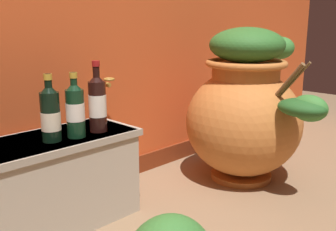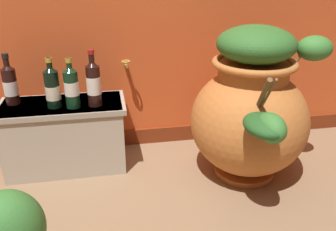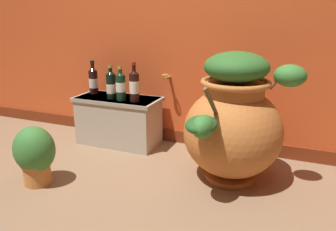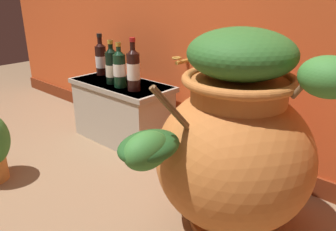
{
  "view_description": "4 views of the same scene",
  "coord_description": "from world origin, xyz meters",
  "px_view_note": "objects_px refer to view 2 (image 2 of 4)",
  "views": [
    {
      "loc": [
        -1.29,
        -0.57,
        0.88
      ],
      "look_at": [
        -0.03,
        0.68,
        0.45
      ],
      "focal_mm": 41.9,
      "sensor_mm": 36.0,
      "label": 1
    },
    {
      "loc": [
        -0.25,
        -1.04,
        1.13
      ],
      "look_at": [
        0.07,
        0.71,
        0.36
      ],
      "focal_mm": 37.73,
      "sensor_mm": 36.0,
      "label": 2
    },
    {
      "loc": [
        0.89,
        -1.42,
        1.07
      ],
      "look_at": [
        0.03,
        0.69,
        0.37
      ],
      "focal_mm": 35.41,
      "sensor_mm": 36.0,
      "label": 3
    },
    {
      "loc": [
        1.12,
        -0.46,
        0.98
      ],
      "look_at": [
        0.1,
        0.68,
        0.39
      ],
      "focal_mm": 35.53,
      "sensor_mm": 36.0,
      "label": 4
    }
  ],
  "objects_px": {
    "terracotta_urn": "(251,110)",
    "wine_bottle_middle": "(71,86)",
    "wine_bottle_right": "(52,86)",
    "wine_bottle_back": "(94,82)",
    "wine_bottle_left": "(10,83)"
  },
  "relations": [
    {
      "from": "terracotta_urn",
      "to": "wine_bottle_right",
      "type": "distance_m",
      "value": 1.08
    },
    {
      "from": "terracotta_urn",
      "to": "wine_bottle_middle",
      "type": "xyz_separation_m",
      "value": [
        -0.95,
        0.21,
        0.13
      ]
    },
    {
      "from": "wine_bottle_middle",
      "to": "wine_bottle_right",
      "type": "height_order",
      "value": "wine_bottle_right"
    },
    {
      "from": "terracotta_urn",
      "to": "wine_bottle_left",
      "type": "distance_m",
      "value": 1.33
    },
    {
      "from": "wine_bottle_right",
      "to": "wine_bottle_middle",
      "type": "bearing_deg",
      "value": -11.71
    },
    {
      "from": "wine_bottle_left",
      "to": "wine_bottle_middle",
      "type": "relative_size",
      "value": 1.04
    },
    {
      "from": "wine_bottle_right",
      "to": "wine_bottle_back",
      "type": "relative_size",
      "value": 0.88
    },
    {
      "from": "wine_bottle_left",
      "to": "terracotta_urn",
      "type": "bearing_deg",
      "value": -14.34
    },
    {
      "from": "wine_bottle_right",
      "to": "wine_bottle_back",
      "type": "height_order",
      "value": "wine_bottle_back"
    },
    {
      "from": "wine_bottle_middle",
      "to": "wine_bottle_back",
      "type": "distance_m",
      "value": 0.12
    },
    {
      "from": "terracotta_urn",
      "to": "wine_bottle_middle",
      "type": "distance_m",
      "value": 0.98
    },
    {
      "from": "terracotta_urn",
      "to": "wine_bottle_back",
      "type": "xyz_separation_m",
      "value": [
        -0.83,
        0.22,
        0.14
      ]
    },
    {
      "from": "terracotta_urn",
      "to": "wine_bottle_middle",
      "type": "relative_size",
      "value": 3.1
    },
    {
      "from": "wine_bottle_middle",
      "to": "wine_bottle_right",
      "type": "bearing_deg",
      "value": 168.29
    },
    {
      "from": "wine_bottle_left",
      "to": "wine_bottle_middle",
      "type": "distance_m",
      "value": 0.36
    }
  ]
}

